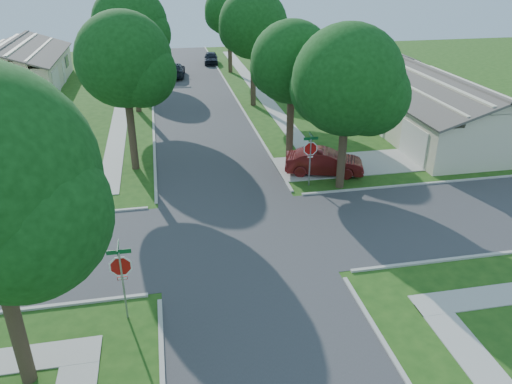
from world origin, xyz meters
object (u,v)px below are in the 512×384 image
object	(u,v)px
tree_w_far	(136,20)
car_curb_west	(175,70)
house_nw_far	(18,70)
house_ne_near	(441,114)
tree_w_mid	(131,27)
stop_sign_ne	(310,151)
tree_e_far	(230,13)
house_ne_far	(348,63)
tree_e_near	(293,66)
stop_sign_sw	(121,269)
tree_e_mid	(254,27)
car_driveway	(324,162)
car_curb_east	(211,58)
tree_ne_corner	(349,85)
tree_w_near	(125,64)

from	to	relation	value
tree_w_far	car_curb_west	size ratio (longest dim) A/B	1.70
house_nw_far	house_ne_near	bearing A→B (deg)	-33.29
house_nw_far	tree_w_mid	bearing A→B (deg)	-44.07
stop_sign_ne	tree_e_far	world-z (taller)	tree_e_far
house_ne_far	tree_e_near	bearing A→B (deg)	-119.35
stop_sign_ne	house_ne_far	xyz separation A→B (m)	(11.29, 24.30, -0.51)
stop_sign_sw	house_ne_near	xyz separation A→B (m)	(20.69, 15.70, -0.51)
tree_e_mid	car_curb_west	size ratio (longest dim) A/B	1.95
tree_e_mid	tree_w_mid	world-z (taller)	tree_w_mid
house_ne_near	car_driveway	distance (m)	11.16
tree_w_far	car_curb_west	world-z (taller)	tree_w_far
stop_sign_ne	car_curb_west	size ratio (longest dim) A/B	0.63
stop_sign_ne	house_nw_far	xyz separation A→B (m)	(-20.69, 27.30, -0.51)
car_curb_east	house_ne_far	bearing A→B (deg)	-31.96
stop_sign_ne	tree_e_far	size ratio (longest dim) A/B	0.34
tree_e_near	car_curb_east	bearing A→B (deg)	92.97
stop_sign_ne	car_curb_east	bearing A→B (deg)	92.51
house_ne_near	stop_sign_ne	bearing A→B (deg)	-150.86
tree_e_near	house_ne_near	xyz separation A→B (m)	(11.24, 1.99, -4.13)
car_driveway	tree_e_far	bearing A→B (deg)	19.47
tree_e_near	house_nw_far	xyz separation A→B (m)	(-20.74, 22.99, -4.13)
tree_e_far	tree_e_near	bearing A→B (deg)	-90.00
tree_w_mid	car_curb_east	distance (m)	20.43
tree_e_mid	tree_e_far	size ratio (longest dim) A/B	1.06
tree_e_far	car_curb_east	world-z (taller)	tree_e_far
stop_sign_sw	house_nw_far	size ratio (longest dim) A/B	0.22
tree_e_far	tree_w_far	xyz separation A→B (m)	(-9.40, -0.00, -0.47)
stop_sign_sw	house_ne_far	distance (m)	39.55
tree_w_far	car_curb_east	world-z (taller)	tree_w_far
house_ne_near	house_nw_far	bearing A→B (deg)	146.71
car_driveway	car_curb_east	distance (m)	32.97
tree_ne_corner	car_curb_west	world-z (taller)	tree_ne_corner
tree_ne_corner	tree_e_near	bearing A→B (deg)	108.53
tree_w_far	stop_sign_ne	bearing A→B (deg)	-72.30
tree_e_mid	tree_w_far	xyz separation A→B (m)	(-9.41, 13.00, -0.75)
tree_e_near	tree_w_near	distance (m)	9.41
tree_w_near	tree_w_far	xyz separation A→B (m)	(-0.01, 25.00, -0.61)
car_driveway	house_ne_near	bearing A→B (deg)	-46.93
stop_sign_sw	tree_w_mid	world-z (taller)	tree_w_mid
tree_e_mid	car_curb_east	world-z (taller)	tree_e_mid
stop_sign_sw	car_curb_east	world-z (taller)	stop_sign_sw
tree_e_mid	car_curb_east	size ratio (longest dim) A/B	2.42
tree_w_far	tree_e_mid	bearing A→B (deg)	-54.10
tree_e_near	tree_e_mid	bearing A→B (deg)	89.97
stop_sign_ne	house_ne_far	world-z (taller)	house_ne_far
stop_sign_sw	tree_e_mid	world-z (taller)	tree_e_mid
car_curb_west	stop_sign_ne	bearing A→B (deg)	107.80
tree_w_mid	house_nw_far	world-z (taller)	tree_w_mid
tree_w_far	car_curb_east	size ratio (longest dim) A/B	2.11
tree_w_far	house_ne_far	size ratio (longest dim) A/B	0.59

